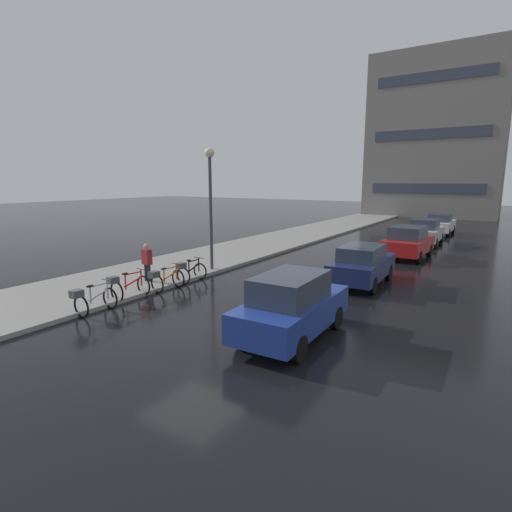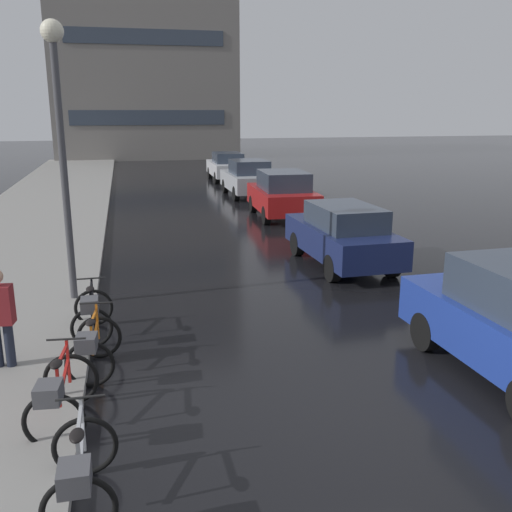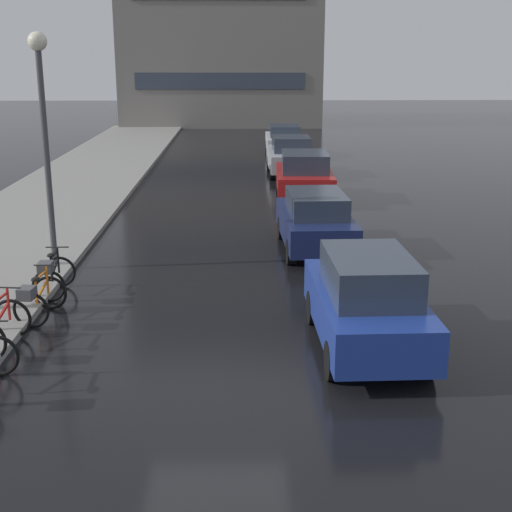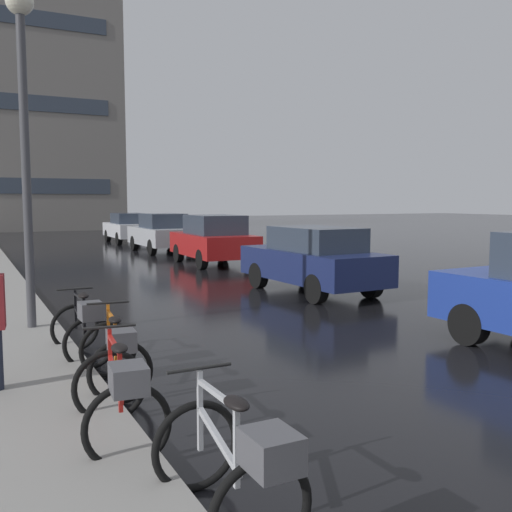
{
  "view_description": "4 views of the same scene",
  "coord_description": "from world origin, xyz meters",
  "px_view_note": "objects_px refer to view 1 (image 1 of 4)",
  "views": [
    {
      "loc": [
        7.18,
        -7.98,
        4.1
      ],
      "look_at": [
        -0.98,
        4.81,
        1.21
      ],
      "focal_mm": 28.0,
      "sensor_mm": 36.0,
      "label": 1
    },
    {
      "loc": [
        -2.88,
        -5.79,
        3.9
      ],
      "look_at": [
        -0.45,
        4.82,
        1.07
      ],
      "focal_mm": 40.0,
      "sensor_mm": 36.0,
      "label": 2
    },
    {
      "loc": [
        0.44,
        -10.68,
        5.02
      ],
      "look_at": [
        0.74,
        2.73,
        1.19
      ],
      "focal_mm": 50.0,
      "sensor_mm": 36.0,
      "label": 3
    },
    {
      "loc": [
        -4.95,
        -3.95,
        2.2
      ],
      "look_at": [
        -0.12,
        5.47,
        1.17
      ],
      "focal_mm": 40.0,
      "sensor_mm": 36.0,
      "label": 4
    }
  ],
  "objects_px": {
    "car_blue": "(292,306)",
    "car_red": "(408,242)",
    "bicycle_nearest": "(92,299)",
    "bicycle_farthest": "(189,271)",
    "car_silver": "(425,232)",
    "pedestrian": "(147,262)",
    "car_navy": "(362,264)",
    "streetlamp": "(210,189)",
    "bicycle_third": "(165,279)",
    "car_white": "(440,224)",
    "bicycle_second": "(127,286)"
  },
  "relations": [
    {
      "from": "bicycle_third",
      "to": "car_white",
      "type": "xyz_separation_m",
      "value": [
        6.15,
        23.06,
        0.32
      ]
    },
    {
      "from": "bicycle_farthest",
      "to": "pedestrian",
      "type": "bearing_deg",
      "value": -138.01
    },
    {
      "from": "car_silver",
      "to": "car_white",
      "type": "bearing_deg",
      "value": 89.31
    },
    {
      "from": "bicycle_third",
      "to": "bicycle_farthest",
      "type": "xyz_separation_m",
      "value": [
        -0.08,
        1.46,
        0.02
      ]
    },
    {
      "from": "car_navy",
      "to": "car_white",
      "type": "xyz_separation_m",
      "value": [
        0.27,
        18.05,
        -0.02
      ]
    },
    {
      "from": "car_white",
      "to": "car_blue",
      "type": "bearing_deg",
      "value": -90.11
    },
    {
      "from": "bicycle_farthest",
      "to": "car_silver",
      "type": "bearing_deg",
      "value": 68.61
    },
    {
      "from": "car_blue",
      "to": "car_red",
      "type": "relative_size",
      "value": 0.99
    },
    {
      "from": "bicycle_third",
      "to": "car_red",
      "type": "distance_m",
      "value": 13.3
    },
    {
      "from": "bicycle_second",
      "to": "car_navy",
      "type": "bearing_deg",
      "value": 46.42
    },
    {
      "from": "car_silver",
      "to": "bicycle_farthest",
      "type": "bearing_deg",
      "value": -111.39
    },
    {
      "from": "bicycle_second",
      "to": "car_silver",
      "type": "distance_m",
      "value": 19.75
    },
    {
      "from": "car_blue",
      "to": "car_navy",
      "type": "distance_m",
      "value": 6.5
    },
    {
      "from": "bicycle_third",
      "to": "streetlamp",
      "type": "height_order",
      "value": "streetlamp"
    },
    {
      "from": "car_navy",
      "to": "car_silver",
      "type": "distance_m",
      "value": 12.17
    },
    {
      "from": "car_red",
      "to": "car_silver",
      "type": "bearing_deg",
      "value": 91.07
    },
    {
      "from": "bicycle_second",
      "to": "car_white",
      "type": "bearing_deg",
      "value": 75.25
    },
    {
      "from": "bicycle_third",
      "to": "pedestrian",
      "type": "height_order",
      "value": "pedestrian"
    },
    {
      "from": "bicycle_second",
      "to": "bicycle_farthest",
      "type": "bearing_deg",
      "value": 85.41
    },
    {
      "from": "car_silver",
      "to": "pedestrian",
      "type": "distance_m",
      "value": 18.38
    },
    {
      "from": "car_white",
      "to": "bicycle_nearest",
      "type": "bearing_deg",
      "value": -103.16
    },
    {
      "from": "bicycle_farthest",
      "to": "car_white",
      "type": "distance_m",
      "value": 22.49
    },
    {
      "from": "bicycle_farthest",
      "to": "car_navy",
      "type": "relative_size",
      "value": 0.33
    },
    {
      "from": "bicycle_farthest",
      "to": "car_white",
      "type": "bearing_deg",
      "value": 73.91
    },
    {
      "from": "bicycle_third",
      "to": "pedestrian",
      "type": "xyz_separation_m",
      "value": [
        -1.31,
        0.35,
        0.46
      ]
    },
    {
      "from": "car_navy",
      "to": "bicycle_farthest",
      "type": "bearing_deg",
      "value": -149.17
    },
    {
      "from": "car_navy",
      "to": "pedestrian",
      "type": "bearing_deg",
      "value": -147.04
    },
    {
      "from": "bicycle_third",
      "to": "bicycle_farthest",
      "type": "bearing_deg",
      "value": 93.11
    },
    {
      "from": "bicycle_second",
      "to": "bicycle_farthest",
      "type": "distance_m",
      "value": 2.97
    },
    {
      "from": "bicycle_nearest",
      "to": "car_blue",
      "type": "distance_m",
      "value": 6.31
    },
    {
      "from": "car_blue",
      "to": "car_silver",
      "type": "height_order",
      "value": "car_blue"
    },
    {
      "from": "bicycle_farthest",
      "to": "car_silver",
      "type": "relative_size",
      "value": 0.33
    },
    {
      "from": "bicycle_nearest",
      "to": "bicycle_third",
      "type": "bearing_deg",
      "value": 90.51
    },
    {
      "from": "streetlamp",
      "to": "bicycle_nearest",
      "type": "bearing_deg",
      "value": -85.04
    },
    {
      "from": "car_silver",
      "to": "streetlamp",
      "type": "distance_m",
      "value": 15.5
    },
    {
      "from": "car_white",
      "to": "car_navy",
      "type": "bearing_deg",
      "value": -90.86
    },
    {
      "from": "bicycle_nearest",
      "to": "car_navy",
      "type": "bearing_deg",
      "value": 54.29
    },
    {
      "from": "car_white",
      "to": "streetlamp",
      "type": "height_order",
      "value": "streetlamp"
    },
    {
      "from": "bicycle_farthest",
      "to": "car_blue",
      "type": "distance_m",
      "value": 6.86
    },
    {
      "from": "pedestrian",
      "to": "streetlamp",
      "type": "xyz_separation_m",
      "value": [
        0.76,
        3.12,
        2.81
      ]
    },
    {
      "from": "car_silver",
      "to": "bicycle_third",
      "type": "bearing_deg",
      "value": -109.49
    },
    {
      "from": "car_blue",
      "to": "car_white",
      "type": "xyz_separation_m",
      "value": [
        0.05,
        24.55,
        -0.08
      ]
    },
    {
      "from": "bicycle_second",
      "to": "pedestrian",
      "type": "relative_size",
      "value": 0.87
    },
    {
      "from": "bicycle_nearest",
      "to": "bicycle_farthest",
      "type": "distance_m",
      "value": 4.59
    },
    {
      "from": "bicycle_farthest",
      "to": "bicycle_nearest",
      "type": "bearing_deg",
      "value": -88.66
    },
    {
      "from": "streetlamp",
      "to": "bicycle_farthest",
      "type": "bearing_deg",
      "value": -77.0
    },
    {
      "from": "streetlamp",
      "to": "car_white",
      "type": "bearing_deg",
      "value": 71.12
    },
    {
      "from": "car_navy",
      "to": "pedestrian",
      "type": "height_order",
      "value": "pedestrian"
    },
    {
      "from": "bicycle_nearest",
      "to": "car_red",
      "type": "bearing_deg",
      "value": 67.56
    },
    {
      "from": "bicycle_second",
      "to": "car_red",
      "type": "xyz_separation_m",
      "value": [
        6.5,
        13.27,
        0.36
      ]
    }
  ]
}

